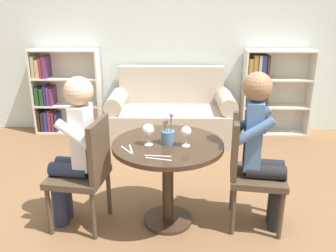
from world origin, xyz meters
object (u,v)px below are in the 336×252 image
object	(u,v)px
couch	(171,116)
bookshelf_left	(60,93)
chair_right	(249,168)
person_left	(74,148)
bookshelf_right	(267,93)
flower_vase	(168,134)
person_right	(262,147)
chair_left	(86,169)
wine_glass_left	(148,130)
wine_glass_right	(186,132)

from	to	relation	value
couch	bookshelf_left	distance (m)	1.57
chair_right	person_left	bearing A→B (deg)	99.03
bookshelf_right	flower_vase	world-z (taller)	bookshelf_right
bookshelf_right	bookshelf_left	bearing A→B (deg)	179.92
person_right	flower_vase	world-z (taller)	person_right
bookshelf_left	person_right	world-z (taller)	person_right
bookshelf_right	chair_right	world-z (taller)	bookshelf_right
bookshelf_right	chair_right	bearing A→B (deg)	-106.84
bookshelf_left	chair_left	bearing A→B (deg)	-68.14
bookshelf_right	flower_vase	distance (m)	2.55
wine_glass_left	wine_glass_right	size ratio (longest dim) A/B	1.08
bookshelf_left	person_right	bearing A→B (deg)	-44.43
chair_left	wine_glass_left	size ratio (longest dim) A/B	5.40
bookshelf_right	chair_left	world-z (taller)	bookshelf_right
person_left	couch	bearing A→B (deg)	168.22
bookshelf_left	person_left	bearing A→B (deg)	-69.88
bookshelf_right	person_right	bearing A→B (deg)	-104.66
chair_right	wine_glass_left	world-z (taller)	chair_right
bookshelf_left	chair_right	bearing A→B (deg)	-45.27
wine_glass_left	wine_glass_right	world-z (taller)	wine_glass_left
person_left	person_right	distance (m)	1.44
bookshelf_left	bookshelf_right	size ratio (longest dim) A/B	1.00
bookshelf_left	flower_vase	size ratio (longest dim) A/B	4.53
wine_glass_right	flower_vase	bearing A→B (deg)	160.13
bookshelf_right	chair_left	xyz separation A→B (m)	(-1.92, -2.23, -0.06)
wine_glass_right	flower_vase	size ratio (longest dim) A/B	0.62
person_right	wine_glass_right	bearing A→B (deg)	101.53
person_right	wine_glass_right	size ratio (longest dim) A/B	8.10
bookshelf_left	person_left	xyz separation A→B (m)	(0.81, -2.21, 0.12)
couch	person_right	size ratio (longest dim) A/B	1.29
wine_glass_left	person_right	bearing A→B (deg)	1.45
person_left	wine_glass_left	distance (m)	0.59
bookshelf_left	chair_right	world-z (taller)	bookshelf_left
person_right	chair_left	bearing A→B (deg)	99.12
couch	person_left	distance (m)	2.10
person_left	wine_glass_right	size ratio (longest dim) A/B	7.89
wine_glass_left	bookshelf_right	bearing A→B (deg)	57.07
chair_right	flower_vase	distance (m)	0.69
bookshelf_right	wine_glass_left	size ratio (longest dim) A/B	6.84
couch	flower_vase	distance (m)	1.98
bookshelf_left	chair_right	size ratio (longest dim) A/B	1.27
chair_right	person_left	distance (m)	1.36
bookshelf_right	chair_right	distance (m)	2.28
chair_right	wine_glass_right	xyz separation A→B (m)	(-0.50, -0.06, 0.32)
chair_left	chair_right	xyz separation A→B (m)	(1.27, 0.05, 0.00)
person_left	flower_vase	xyz separation A→B (m)	(0.72, 0.02, 0.11)
person_right	wine_glass_left	xyz separation A→B (m)	(-0.86, -0.02, 0.13)
chair_left	person_right	bearing A→B (deg)	99.89
chair_left	chair_right	world-z (taller)	same
person_left	wine_glass_right	distance (m)	0.87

